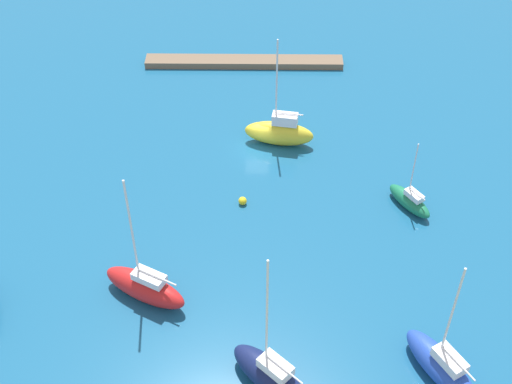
{
  "coord_description": "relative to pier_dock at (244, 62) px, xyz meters",
  "views": [
    {
      "loc": [
        -0.56,
        59.9,
        48.09
      ],
      "look_at": [
        0.0,
        8.66,
        1.5
      ],
      "focal_mm": 49.14,
      "sensor_mm": 36.0,
      "label": 1
    }
  ],
  "objects": [
    {
      "name": "mooring_buoy_yellow",
      "position": [
        -0.46,
        26.01,
        0.0
      ],
      "size": [
        0.83,
        0.83,
        0.83
      ],
      "primitive_type": "sphere",
      "color": "yellow",
      "rests_on": "water"
    },
    {
      "name": "water",
      "position": [
        -1.8,
        17.21,
        -0.42
      ],
      "size": [
        160.0,
        160.0,
        0.0
      ],
      "primitive_type": "plane",
      "color": "#19567F",
      "rests_on": "ground"
    },
    {
      "name": "sailboat_red_lone_south",
      "position": [
        7.64,
        38.06,
        1.04
      ],
      "size": [
        8.14,
        5.72,
        13.47
      ],
      "rotation": [
        0.0,
        0.0,
        5.8
      ],
      "color": "red",
      "rests_on": "water"
    },
    {
      "name": "sailboat_green_far_south",
      "position": [
        -17.03,
        26.31,
        0.51
      ],
      "size": [
        4.43,
        5.46,
        7.83
      ],
      "rotation": [
        0.0,
        0.0,
        5.31
      ],
      "color": "#19724C",
      "rests_on": "water"
    },
    {
      "name": "sailboat_blue_center_basin",
      "position": [
        -16.48,
        45.67,
        0.94
      ],
      "size": [
        6.0,
        7.82,
        12.28
      ],
      "rotation": [
        0.0,
        0.0,
        5.25
      ],
      "color": "#2347B2",
      "rests_on": "water"
    },
    {
      "name": "pier_dock",
      "position": [
        0.0,
        0.0,
        0.0
      ],
      "size": [
        25.08,
        2.39,
        0.83
      ],
      "primitive_type": "cube",
      "color": "brown",
      "rests_on": "ground"
    },
    {
      "name": "sailboat_navy_off_beacon",
      "position": [
        -3.09,
        46.69,
        1.05
      ],
      "size": [
        7.05,
        6.81,
        14.16
      ],
      "rotation": [
        0.0,
        0.0,
        5.53
      ],
      "color": "#141E4C",
      "rests_on": "water"
    },
    {
      "name": "sailboat_yellow_lone_north",
      "position": [
        -4.25,
        16.2,
        1.2
      ],
      "size": [
        7.82,
        3.34,
        12.95
      ],
      "rotation": [
        0.0,
        0.0,
        6.12
      ],
      "color": "yellow",
      "rests_on": "water"
    }
  ]
}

